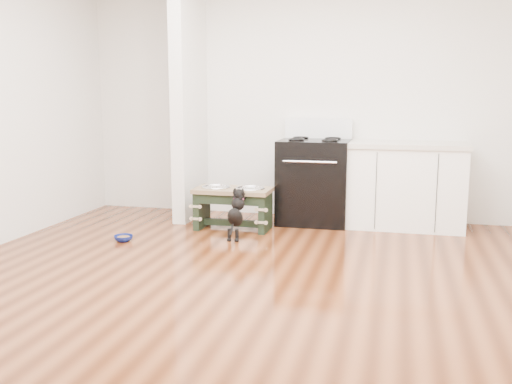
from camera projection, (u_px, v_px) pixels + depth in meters
name	position (u px, v px, depth m)	size (l,w,h in m)	color
ground	(240.00, 281.00, 4.36)	(5.00, 5.00, 0.00)	#441D0C
room_shell	(239.00, 65.00, 4.09)	(5.00, 5.00, 5.00)	silver
partition_wall	(189.00, 100.00, 6.43)	(0.15, 0.80, 2.70)	silver
oven_range	(314.00, 180.00, 6.29)	(0.76, 0.69, 1.14)	black
cabinet_run	(406.00, 185.00, 6.07)	(1.24, 0.64, 0.91)	white
dog_feeder	(233.00, 200.00, 6.00)	(0.80, 0.43, 0.46)	black
puppy	(236.00, 212.00, 5.62)	(0.14, 0.41, 0.49)	black
floor_bowl	(123.00, 238.00, 5.54)	(0.24, 0.24, 0.06)	navy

